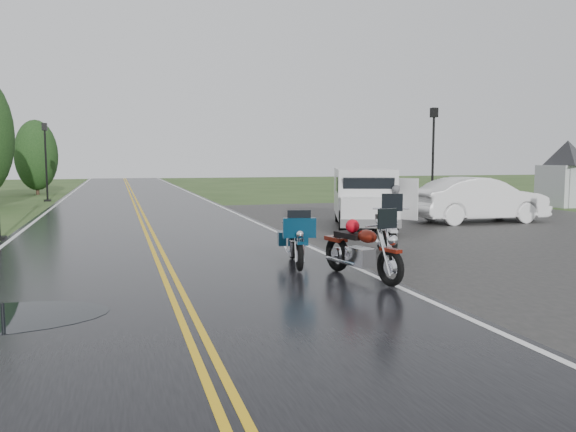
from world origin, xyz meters
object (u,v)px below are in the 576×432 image
at_px(visitor_center, 567,157).
at_px(person_at_van, 394,210).
at_px(motorcycle_silver, 392,232).
at_px(sedan_white, 479,201).
at_px(lamp_post_far_right, 433,157).
at_px(motorcycle_teal, 300,244).
at_px(motorcycle_red, 391,252).
at_px(van_white, 343,201).
at_px(lamp_post_far_left, 46,162).

relative_size(visitor_center, person_at_van, 10.83).
height_order(motorcycle_silver, person_at_van, person_at_van).
bearing_deg(sedan_white, lamp_post_far_right, -17.38).
distance_m(motorcycle_teal, motorcycle_silver, 2.21).
bearing_deg(lamp_post_far_right, motorcycle_red, -123.50).
bearing_deg(motorcycle_silver, motorcycle_teal, -153.66).
bearing_deg(motorcycle_silver, visitor_center, 55.59).
bearing_deg(sedan_white, visitor_center, -58.53).
bearing_deg(sedan_white, motorcycle_red, 138.39).
relative_size(motorcycle_silver, van_white, 0.48).
bearing_deg(lamp_post_far_right, motorcycle_teal, -129.55).
relative_size(van_white, lamp_post_far_right, 1.06).
relative_size(lamp_post_far_left, lamp_post_far_right, 0.89).
height_order(visitor_center, motorcycle_silver, visitor_center).
height_order(lamp_post_far_left, lamp_post_far_right, lamp_post_far_right).
bearing_deg(motorcycle_silver, lamp_post_far_left, 131.52).
bearing_deg(sedan_white, van_white, 104.26).
bearing_deg(motorcycle_red, person_at_van, 49.74).
bearing_deg(sedan_white, lamp_post_far_left, 46.77).
bearing_deg(lamp_post_far_left, van_white, -59.17).
bearing_deg(van_white, motorcycle_teal, -100.53).
xyz_separation_m(visitor_center, motorcycle_silver, (-15.27, -11.37, -1.67)).
bearing_deg(motorcycle_teal, motorcycle_silver, 19.34).
relative_size(person_at_van, sedan_white, 0.30).
bearing_deg(lamp_post_far_right, sedan_white, -108.70).
relative_size(motorcycle_teal, van_white, 0.41).
relative_size(van_white, person_at_van, 3.46).
bearing_deg(person_at_van, motorcycle_silver, 36.53).
bearing_deg(lamp_post_far_left, person_at_van, -56.54).
height_order(person_at_van, lamp_post_far_left, lamp_post_far_left).
height_order(van_white, lamp_post_far_left, lamp_post_far_left).
bearing_deg(sedan_white, motorcycle_teal, 128.15).
distance_m(visitor_center, motorcycle_red, 21.23).
xyz_separation_m(visitor_center, van_white, (-14.30, -6.26, -1.39)).
height_order(van_white, person_at_van, van_white).
distance_m(van_white, lamp_post_far_right, 11.82).
distance_m(visitor_center, sedan_white, 9.92).
distance_m(motorcycle_red, lamp_post_far_right, 18.71).
height_order(motorcycle_red, lamp_post_far_right, lamp_post_far_right).
distance_m(motorcycle_teal, van_white, 6.27).
height_order(visitor_center, lamp_post_far_right, lamp_post_far_right).
xyz_separation_m(motorcycle_red, van_white, (2.07, 7.15, 0.33)).
distance_m(person_at_van, lamp_post_far_right, 11.32).
bearing_deg(lamp_post_far_left, motorcycle_teal, -72.58).
relative_size(visitor_center, van_white, 3.13).
height_order(person_at_van, sedan_white, sedan_white).
bearing_deg(lamp_post_far_left, visitor_center, -23.96).
xyz_separation_m(visitor_center, motorcycle_teal, (-17.46, -11.66, -1.79)).
distance_m(van_white, sedan_white, 5.98).
xyz_separation_m(motorcycle_silver, lamp_post_far_left, (-9.27, 22.27, 1.41)).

